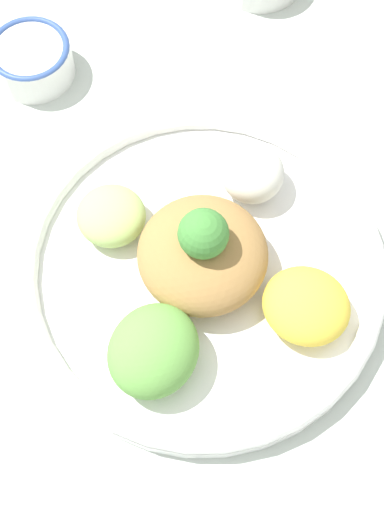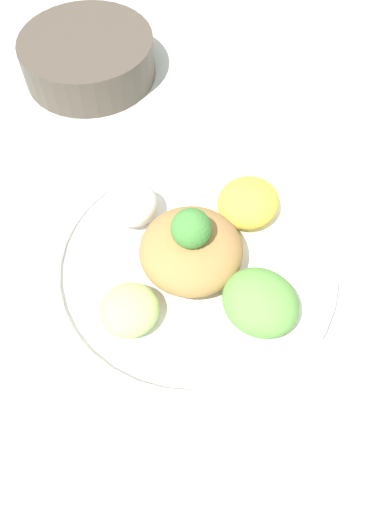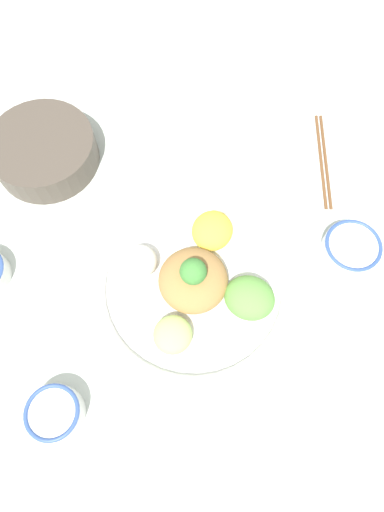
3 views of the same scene
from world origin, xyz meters
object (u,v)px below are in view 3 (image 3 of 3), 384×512
object	(u,v)px
sauce_bowl_red	(351,248)
chopsticks_pair_far	(324,160)
salad_platter	(195,283)
rice_bowl_blue	(55,413)
side_serving_bowl	(43,150)

from	to	relation	value
sauce_bowl_red	chopsticks_pair_far	size ratio (longest dim) A/B	0.46
salad_platter	rice_bowl_blue	distance (m)	0.32
salad_platter	sauce_bowl_red	size ratio (longest dim) A/B	3.35
sauce_bowl_red	side_serving_bowl	size ratio (longest dim) A/B	0.50
salad_platter	rice_bowl_blue	xyz separation A→B (m)	(-0.19, -0.26, -0.00)
rice_bowl_blue	chopsticks_pair_far	size ratio (longest dim) A/B	0.39
side_serving_bowl	chopsticks_pair_far	xyz separation A→B (m)	(0.58, 0.09, -0.03)
salad_platter	sauce_bowl_red	bearing A→B (deg)	22.34
rice_bowl_blue	side_serving_bowl	bearing A→B (deg)	107.95
sauce_bowl_red	chopsticks_pair_far	world-z (taller)	sauce_bowl_red
rice_bowl_blue	side_serving_bowl	xyz separation A→B (m)	(-0.16, 0.49, 0.01)
sauce_bowl_red	side_serving_bowl	distance (m)	0.65
chopsticks_pair_far	salad_platter	bearing A→B (deg)	-42.81
rice_bowl_blue	chopsticks_pair_far	bearing A→B (deg)	54.02
salad_platter	sauce_bowl_red	world-z (taller)	salad_platter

